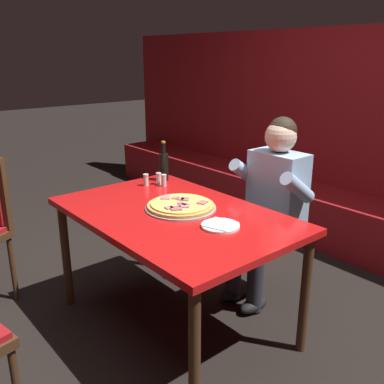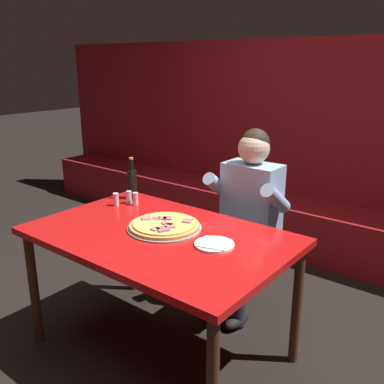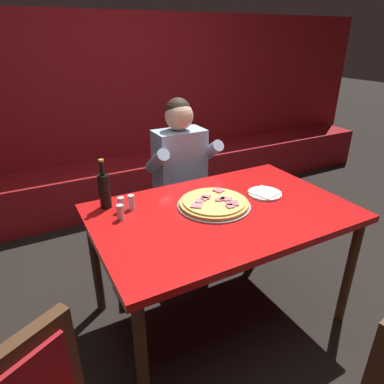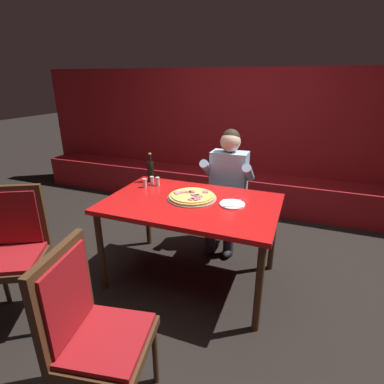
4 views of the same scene
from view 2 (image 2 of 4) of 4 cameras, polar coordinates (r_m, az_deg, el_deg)
ground_plane at (r=2.80m, az=-4.02°, el=-20.22°), size 24.00×24.00×0.00m
booth_wall_panel at (r=4.17m, az=16.34°, el=6.10°), size 6.80×0.16×1.90m
booth_bench at (r=4.08m, az=13.77°, el=-4.49°), size 6.46×0.48×0.46m
main_dining_table at (r=2.44m, az=-4.36°, el=-7.09°), size 1.46×0.94×0.77m
pizza at (r=2.46m, az=-3.69°, el=-4.51°), size 0.43×0.43×0.05m
plate_white_paper at (r=2.25m, az=3.00°, el=-6.98°), size 0.21×0.21×0.02m
beer_bottle at (r=3.00m, az=-7.98°, el=1.19°), size 0.07×0.07×0.29m
shaker_black_pepper at (r=2.91m, az=-8.40°, el=-0.77°), size 0.04×0.04×0.09m
shaker_parmesan at (r=2.87m, az=-7.55°, el=-0.99°), size 0.04×0.04×0.09m
shaker_red_pepper_flakes at (r=2.88m, az=-10.10°, el=-1.06°), size 0.04×0.04×0.09m
diner_seated_blue_shirt at (r=2.90m, az=7.04°, el=-2.99°), size 0.53×0.53×1.27m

